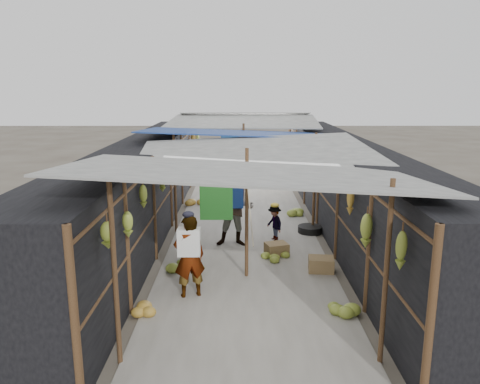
{
  "coord_description": "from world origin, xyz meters",
  "views": [
    {
      "loc": [
        -0.16,
        -5.8,
        3.74
      ],
      "look_at": [
        -0.12,
        5.2,
        1.25
      ],
      "focal_mm": 35.0,
      "sensor_mm": 36.0,
      "label": 1
    }
  ],
  "objects_px": {
    "shopper_blue": "(235,209)",
    "crate_near": "(277,249)",
    "vendor_seated": "(274,223)",
    "vendor_elderly": "(189,257)",
    "black_basin": "(310,230)"
  },
  "relations": [
    {
      "from": "shopper_blue",
      "to": "crate_near",
      "type": "bearing_deg",
      "value": -33.18
    },
    {
      "from": "vendor_seated",
      "to": "shopper_blue",
      "type": "bearing_deg",
      "value": -95.15
    },
    {
      "from": "vendor_seated",
      "to": "crate_near",
      "type": "bearing_deg",
      "value": -28.87
    },
    {
      "from": "black_basin",
      "to": "vendor_elderly",
      "type": "relative_size",
      "value": 0.41
    },
    {
      "from": "vendor_elderly",
      "to": "black_basin",
      "type": "bearing_deg",
      "value": -144.66
    },
    {
      "from": "crate_near",
      "to": "vendor_elderly",
      "type": "bearing_deg",
      "value": -147.12
    },
    {
      "from": "crate_near",
      "to": "vendor_elderly",
      "type": "height_order",
      "value": "vendor_elderly"
    },
    {
      "from": "crate_near",
      "to": "vendor_seated",
      "type": "distance_m",
      "value": 1.1
    },
    {
      "from": "black_basin",
      "to": "vendor_elderly",
      "type": "distance_m",
      "value": 4.71
    },
    {
      "from": "vendor_elderly",
      "to": "shopper_blue",
      "type": "bearing_deg",
      "value": -124.56
    },
    {
      "from": "black_basin",
      "to": "shopper_blue",
      "type": "distance_m",
      "value": 2.33
    },
    {
      "from": "vendor_elderly",
      "to": "vendor_seated",
      "type": "xyz_separation_m",
      "value": [
        1.77,
        3.18,
        -0.32
      ]
    },
    {
      "from": "black_basin",
      "to": "shopper_blue",
      "type": "height_order",
      "value": "shopper_blue"
    },
    {
      "from": "vendor_elderly",
      "to": "shopper_blue",
      "type": "relative_size",
      "value": 0.84
    },
    {
      "from": "black_basin",
      "to": "vendor_elderly",
      "type": "xyz_separation_m",
      "value": [
        -2.74,
        -3.77,
        0.68
      ]
    }
  ]
}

